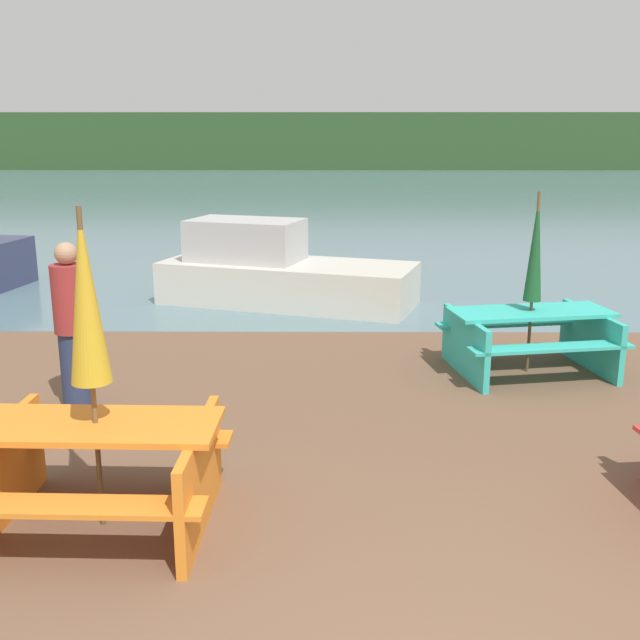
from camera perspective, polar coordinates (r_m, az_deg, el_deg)
water at (r=35.29m, az=1.46°, el=9.76°), size 60.00×50.00×0.00m
far_treeline at (r=55.18m, az=1.12°, el=13.46°), size 80.00×1.60×4.00m
picnic_table_orange at (r=5.61m, az=-16.50°, el=-10.48°), size 1.75×1.42×0.78m
picnic_table_teal at (r=9.06m, az=15.66°, el=-1.03°), size 2.06×1.68×0.74m
umbrella_gold at (r=5.24m, az=-17.42°, el=1.55°), size 0.28×0.28×2.29m
umbrella_darkgreen at (r=8.85m, az=16.09°, el=5.24°), size 0.20×0.20×2.10m
boat at (r=12.26m, az=-3.20°, el=3.59°), size 4.35×2.72×1.35m
person at (r=7.86m, az=-18.37°, el=-0.49°), size 0.34×0.34×1.71m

